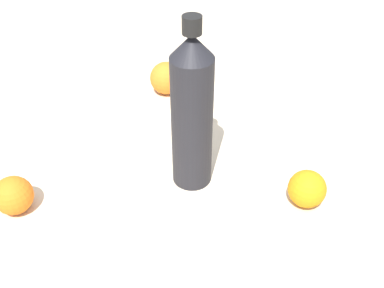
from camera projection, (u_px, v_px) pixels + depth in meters
ground_plane at (182, 177)px, 0.82m from camera, size 2.40×2.40×0.00m
water_bottle at (192, 113)px, 0.73m from camera, size 0.07×0.07×0.31m
orange_0 at (307, 189)px, 0.75m from camera, size 0.07×0.07×0.07m
orange_1 at (13, 195)px, 0.73m from camera, size 0.07×0.07×0.07m
orange_2 at (166, 78)px, 1.03m from camera, size 0.08×0.08×0.08m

